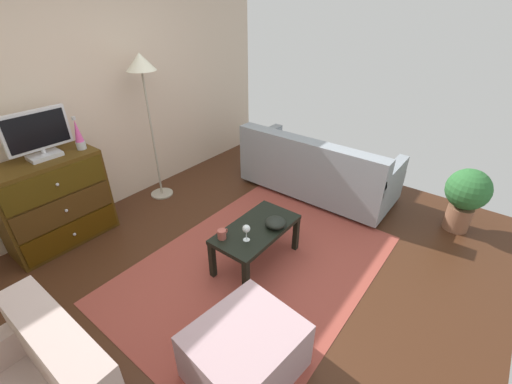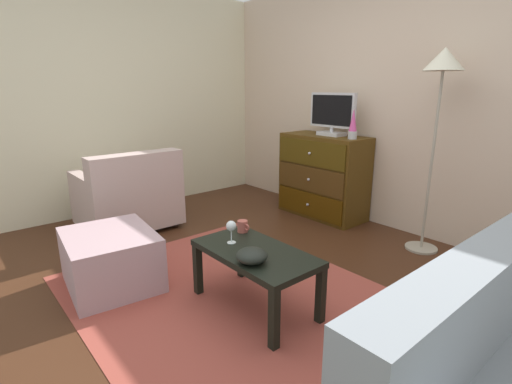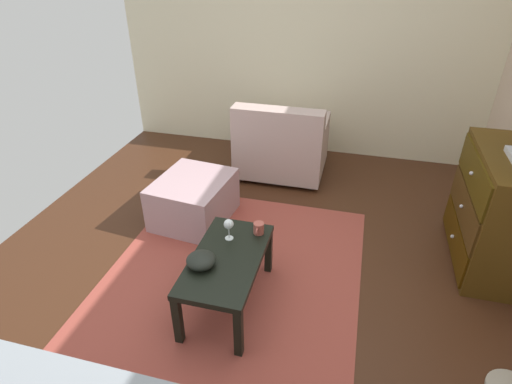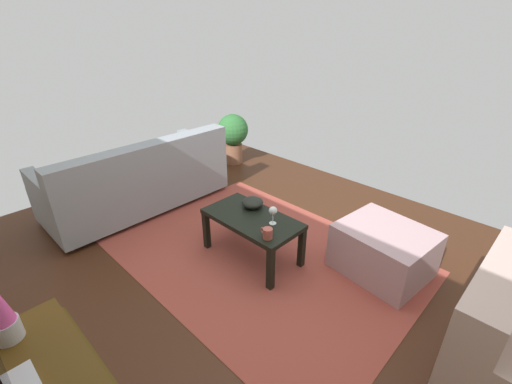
{
  "view_description": "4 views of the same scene",
  "coord_description": "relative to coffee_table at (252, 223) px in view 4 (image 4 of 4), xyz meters",
  "views": [
    {
      "loc": [
        -1.69,
        -1.66,
        2.24
      ],
      "look_at": [
        0.3,
        -0.12,
        0.76
      ],
      "focal_mm": 23.34,
      "sensor_mm": 36.0,
      "label": 1
    },
    {
      "loc": [
        2.0,
        -1.61,
        1.43
      ],
      "look_at": [
        -0.01,
        0.1,
        0.7
      ],
      "focal_mm": 26.69,
      "sensor_mm": 36.0,
      "label": 2
    },
    {
      "loc": [
        2.28,
        0.58,
        2.19
      ],
      "look_at": [
        -0.04,
        -0.03,
        0.75
      ],
      "focal_mm": 29.22,
      "sensor_mm": 36.0,
      "label": 3
    },
    {
      "loc": [
        -1.51,
        1.63,
        1.92
      ],
      "look_at": [
        0.3,
        -0.23,
        0.6
      ],
      "focal_mm": 24.07,
      "sensor_mm": 36.0,
      "label": 4
    }
  ],
  "objects": [
    {
      "name": "ground_plane",
      "position": [
        -0.27,
        0.15,
        -0.38
      ],
      "size": [
        5.43,
        4.44,
        0.05
      ],
      "primitive_type": "cube",
      "color": "#422414"
    },
    {
      "name": "area_rug",
      "position": [
        -0.07,
        -0.05,
        -0.35
      ],
      "size": [
        2.6,
        1.9,
        0.01
      ],
      "primitive_type": "cube",
      "color": "#9D4338",
      "rests_on": "ground_plane"
    },
    {
      "name": "coffee_table",
      "position": [
        0.0,
        0.0,
        0.0
      ],
      "size": [
        0.85,
        0.45,
        0.41
      ],
      "color": "black",
      "rests_on": "ground_plane"
    },
    {
      "name": "wine_glass",
      "position": [
        -0.2,
        -0.04,
        0.18
      ],
      "size": [
        0.07,
        0.07,
        0.16
      ],
      "color": "silver",
      "rests_on": "coffee_table"
    },
    {
      "name": "mug",
      "position": [
        -0.31,
        0.14,
        0.1
      ],
      "size": [
        0.11,
        0.08,
        0.08
      ],
      "color": "#AF5246",
      "rests_on": "coffee_table"
    },
    {
      "name": "bowl_decorative",
      "position": [
        0.12,
        -0.13,
        0.1
      ],
      "size": [
        0.19,
        0.19,
        0.09
      ],
      "primitive_type": "ellipsoid",
      "color": "black",
      "rests_on": "coffee_table"
    },
    {
      "name": "couch_large",
      "position": [
        1.54,
        0.22,
        -0.03
      ],
      "size": [
        0.85,
        1.93,
        0.81
      ],
      "color": "#332319",
      "rests_on": "ground_plane"
    },
    {
      "name": "ottoman",
      "position": [
        -0.92,
        -0.62,
        -0.15
      ],
      "size": [
        0.76,
        0.67,
        0.41
      ],
      "primitive_type": "cube",
      "rotation": [
        0.0,
        0.0,
        -0.11
      ],
      "color": "#B6959C",
      "rests_on": "ground_plane"
    },
    {
      "name": "potted_plant",
      "position": [
        1.8,
        -1.42,
        0.08
      ],
      "size": [
        0.44,
        0.44,
        0.72
      ],
      "color": "brown",
      "rests_on": "ground_plane"
    }
  ]
}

